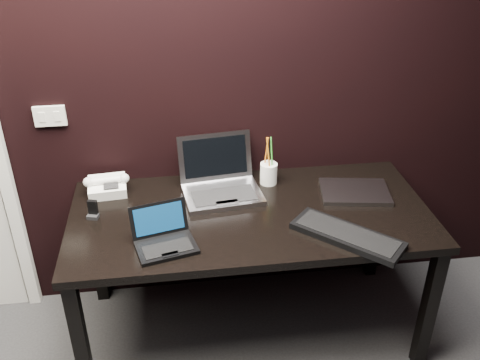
{
  "coord_description": "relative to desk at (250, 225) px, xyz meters",
  "views": [
    {
      "loc": [
        -0.04,
        -0.69,
        2.13
      ],
      "look_at": [
        0.24,
        1.35,
        0.95
      ],
      "focal_mm": 40.0,
      "sensor_mm": 36.0,
      "label": 1
    }
  ],
  "objects": [
    {
      "name": "closed_laptop",
      "position": [
        0.54,
        0.09,
        0.09
      ],
      "size": [
        0.37,
        0.29,
        0.02
      ],
      "color": "#939499",
      "rests_on": "desk"
    },
    {
      "name": "desk_phone",
      "position": [
        -0.68,
        0.27,
        0.12
      ],
      "size": [
        0.23,
        0.18,
        0.11
      ],
      "color": "white",
      "rests_on": "desk"
    },
    {
      "name": "mobile_phone",
      "position": [
        -0.73,
        0.06,
        0.11
      ],
      "size": [
        0.06,
        0.05,
        0.09
      ],
      "color": "black",
      "rests_on": "desk"
    },
    {
      "name": "netbook",
      "position": [
        -0.41,
        -0.21,
        0.11
      ],
      "size": [
        0.29,
        0.27,
        0.16
      ],
      "color": "black",
      "rests_on": "desk"
    },
    {
      "name": "desk",
      "position": [
        0.0,
        0.0,
        0.0
      ],
      "size": [
        1.7,
        0.8,
        0.74
      ],
      "color": "black",
      "rests_on": "ground"
    },
    {
      "name": "wall_back",
      "position": [
        -0.3,
        0.4,
        0.64
      ],
      "size": [
        4.0,
        0.0,
        4.0
      ],
      "primitive_type": "plane",
      "rotation": [
        1.57,
        0.0,
        0.0
      ],
      "color": "black",
      "rests_on": "ground"
    },
    {
      "name": "pen_cup",
      "position": [
        0.13,
        0.26,
        0.14
      ],
      "size": [
        0.09,
        0.09,
        0.26
      ],
      "color": "white",
      "rests_on": "desk"
    },
    {
      "name": "ext_keyboard",
      "position": [
        0.39,
        -0.27,
        0.09
      ],
      "size": [
        0.47,
        0.46,
        0.03
      ],
      "color": "black",
      "rests_on": "desk"
    },
    {
      "name": "silver_laptop",
      "position": [
        -0.12,
        0.2,
        0.13
      ],
      "size": [
        0.41,
        0.38,
        0.26
      ],
      "color": "#A6A5AB",
      "rests_on": "desk"
    },
    {
      "name": "wall_switch",
      "position": [
        -0.92,
        0.39,
        0.46
      ],
      "size": [
        0.15,
        0.02,
        0.1
      ],
      "color": "silver",
      "rests_on": "wall_back"
    }
  ]
}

